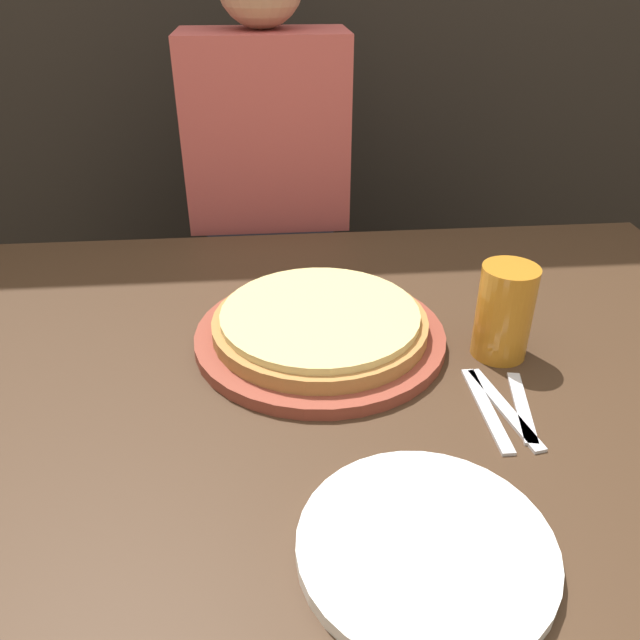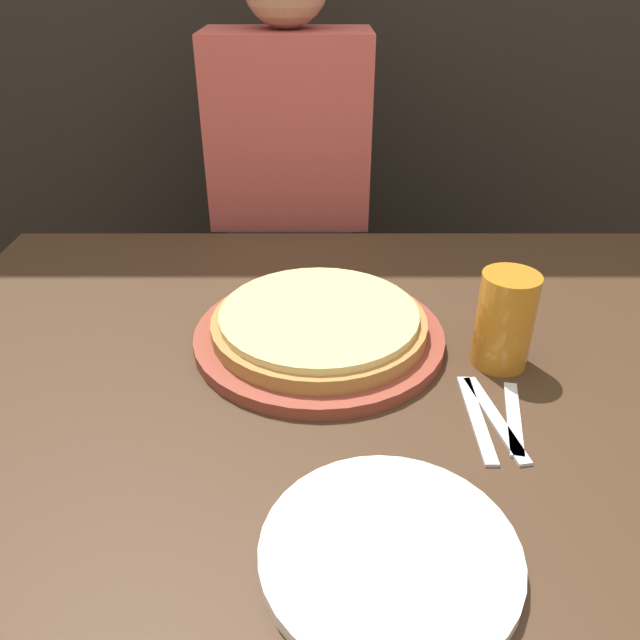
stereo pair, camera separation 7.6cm
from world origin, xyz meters
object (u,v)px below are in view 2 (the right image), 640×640
at_px(dinner_plate, 390,554).
at_px(fork, 477,418).
at_px(pizza_on_board, 320,328).
at_px(dinner_knife, 496,418).
at_px(diner_person, 293,242).
at_px(spoon, 514,418).
at_px(beer_glass, 506,317).

height_order(dinner_plate, fork, dinner_plate).
xyz_separation_m(pizza_on_board, dinner_plate, (0.07, -0.42, -0.02)).
height_order(dinner_knife, diner_person, diner_person).
height_order(fork, spoon, same).
bearing_deg(dinner_knife, beer_glass, 74.80).
distance_m(dinner_plate, fork, 0.26).
bearing_deg(dinner_knife, pizza_on_board, 140.54).
bearing_deg(dinner_knife, diner_person, 111.02).
xyz_separation_m(pizza_on_board, fork, (0.21, -0.20, -0.02)).
distance_m(dinner_plate, dinner_knife, 0.28).
height_order(pizza_on_board, diner_person, diner_person).
bearing_deg(pizza_on_board, diner_person, 96.59).
xyz_separation_m(dinner_knife, diner_person, (-0.31, 0.80, -0.09)).
xyz_separation_m(beer_glass, diner_person, (-0.34, 0.66, -0.17)).
bearing_deg(beer_glass, pizza_on_board, 168.09).
bearing_deg(spoon, dinner_plate, -130.09).
bearing_deg(dinner_plate, fork, 58.25).
relative_size(beer_glass, dinner_plate, 0.55).
relative_size(pizza_on_board, diner_person, 0.30).
bearing_deg(fork, beer_glass, 65.59).
distance_m(pizza_on_board, dinner_knife, 0.31).
height_order(fork, diner_person, diner_person).
distance_m(pizza_on_board, spoon, 0.33).
height_order(pizza_on_board, fork, pizza_on_board).
bearing_deg(fork, pizza_on_board, 137.38).
distance_m(beer_glass, dinner_knife, 0.16).
xyz_separation_m(fork, spoon, (0.05, 0.00, 0.00)).
bearing_deg(dinner_plate, dinner_knife, 53.86).
relative_size(pizza_on_board, beer_glass, 2.69).
relative_size(fork, diner_person, 0.14).
xyz_separation_m(fork, dinner_knife, (0.02, 0.00, 0.00)).
height_order(fork, dinner_knife, same).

